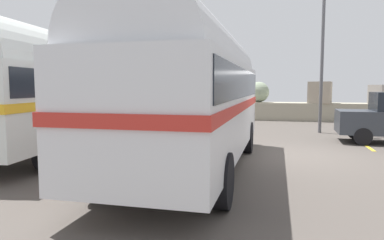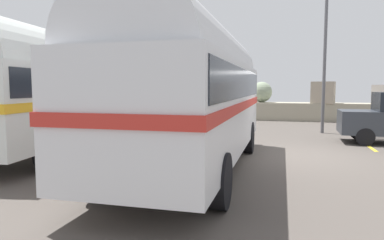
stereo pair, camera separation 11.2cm
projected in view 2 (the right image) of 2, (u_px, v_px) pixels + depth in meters
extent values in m
cube|color=#514A44|center=(294.00, 156.00, 10.41)|extent=(32.00, 26.00, 0.02)
cube|color=#9F9783|center=(288.00, 111.00, 21.73)|extent=(31.36, 1.80, 1.10)
sphere|color=#ACA18E|center=(112.00, 95.00, 24.83)|extent=(0.74, 0.74, 0.74)
cube|color=gray|center=(160.00, 91.00, 24.08)|extent=(1.93, 1.93, 1.40)
cube|color=tan|center=(209.00, 95.00, 22.50)|extent=(1.04, 1.10, 0.97)
sphere|color=gray|center=(262.00, 92.00, 22.04)|extent=(1.29, 1.29, 1.29)
cube|color=tan|center=(323.00, 92.00, 20.82)|extent=(1.51, 1.44, 1.28)
cube|color=yellow|center=(362.00, 141.00, 13.14)|extent=(0.12, 4.40, 0.01)
cylinder|color=black|center=(181.00, 135.00, 11.40)|extent=(0.28, 0.96, 0.96)
cylinder|color=black|center=(249.00, 137.00, 10.85)|extent=(0.28, 0.96, 0.96)
cylinder|color=black|center=(101.00, 173.00, 6.37)|extent=(0.28, 0.96, 0.96)
cylinder|color=black|center=(220.00, 181.00, 5.83)|extent=(0.28, 0.96, 0.96)
cube|color=silver|center=(194.00, 107.00, 8.51)|extent=(2.43, 8.41, 2.10)
cylinder|color=silver|center=(194.00, 64.00, 8.41)|extent=(2.23, 8.07, 2.20)
cube|color=red|center=(194.00, 105.00, 8.51)|extent=(2.48, 8.49, 0.20)
cube|color=black|center=(194.00, 83.00, 8.46)|extent=(2.46, 8.07, 0.64)
cube|color=silver|center=(222.00, 124.00, 12.71)|extent=(2.28, 0.17, 0.28)
cylinder|color=black|center=(71.00, 126.00, 13.99)|extent=(0.37, 0.98, 0.96)
cylinder|color=black|center=(124.00, 127.00, 13.63)|extent=(0.37, 0.98, 0.96)
cylinder|color=black|center=(49.00, 151.00, 8.52)|extent=(0.37, 0.98, 0.96)
cube|color=silver|center=(62.00, 102.00, 11.15)|extent=(3.15, 8.58, 2.10)
cylinder|color=silver|center=(61.00, 69.00, 11.05)|extent=(2.93, 8.23, 2.20)
cube|color=gold|center=(62.00, 101.00, 11.15)|extent=(3.21, 8.67, 0.20)
cube|color=black|center=(61.00, 84.00, 11.10)|extent=(3.16, 8.25, 0.64)
cube|color=silver|center=(113.00, 118.00, 15.43)|extent=(2.29, 0.37, 0.28)
cylinder|color=black|center=(365.00, 137.00, 12.18)|extent=(0.63, 0.22, 0.62)
cylinder|color=black|center=(358.00, 132.00, 13.64)|extent=(0.63, 0.22, 0.62)
cylinder|color=#5B5B60|center=(325.00, 52.00, 15.26)|extent=(0.14, 0.14, 7.14)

